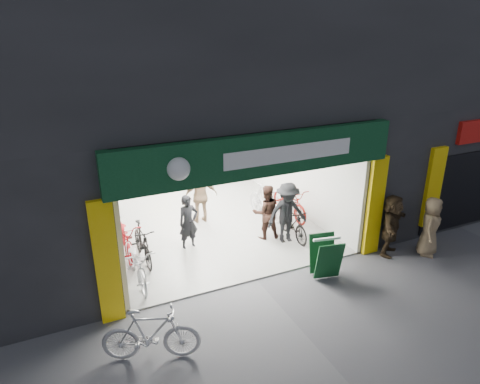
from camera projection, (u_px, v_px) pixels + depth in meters
ground at (257, 280)px, 9.92m from camera, size 60.00×60.00×0.00m
building at (211, 68)px, 12.91m from camera, size 17.00×10.27×8.00m
bike_left_front at (137, 263)px, 9.68m from camera, size 0.65×1.85×0.97m
bike_left_midfront at (142, 243)px, 10.55m from camera, size 0.50×1.66×0.99m
bike_left_midback at (126, 238)px, 10.81m from camera, size 0.71×1.91×1.00m
bike_left_back at (112, 208)px, 12.53m from camera, size 0.79×1.77×1.03m
bike_right_front at (292, 223)px, 11.70m from camera, size 0.48×1.55×0.93m
bike_right_mid at (290, 202)px, 13.02m from camera, size 0.65×1.88×0.99m
bike_right_back at (265, 202)px, 13.00m from camera, size 0.66×1.72×1.01m
parked_bike at (151, 334)px, 7.42m from camera, size 1.79×1.06×1.04m
customer_a at (188, 223)px, 11.07m from camera, size 0.59×0.44×1.49m
customer_b at (266, 212)px, 11.58m from camera, size 0.86×0.73×1.57m
customer_c at (287, 213)px, 11.34m from camera, size 1.15×0.72×1.71m
customer_d at (201, 196)px, 12.49m from camera, size 1.03×0.50×1.71m
pedestrian_near at (430, 226)px, 10.78m from camera, size 0.91×0.85×1.56m
pedestrian_far at (391, 225)px, 10.79m from camera, size 1.49×1.28×1.62m
sandwich_board at (326, 256)px, 9.90m from camera, size 0.74×0.75×0.97m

